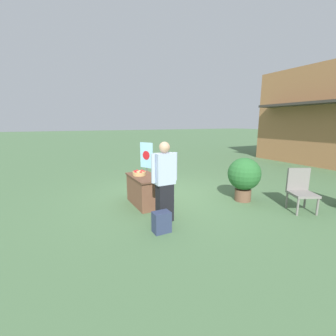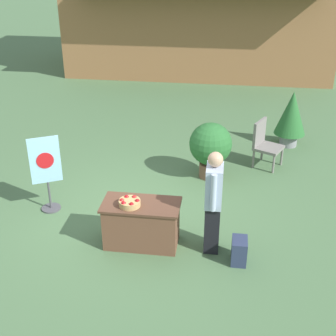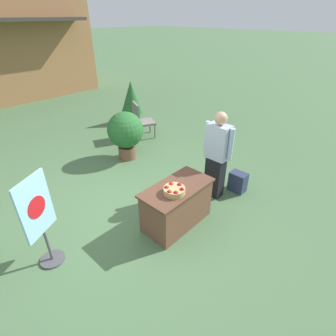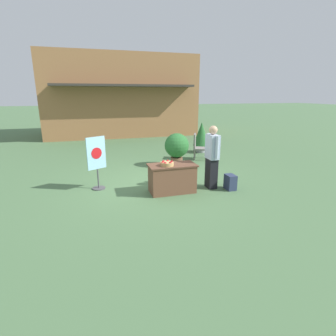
{
  "view_description": "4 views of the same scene",
  "coord_description": "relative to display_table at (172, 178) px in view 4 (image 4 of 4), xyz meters",
  "views": [
    {
      "loc": [
        5.66,
        -2.99,
        2.14
      ],
      "look_at": [
        0.38,
        -0.26,
        0.94
      ],
      "focal_mm": 24.0,
      "sensor_mm": 36.0,
      "label": 1
    },
    {
      "loc": [
        1.63,
        -7.25,
        4.7
      ],
      "look_at": [
        0.65,
        -0.07,
        1.01
      ],
      "focal_mm": 50.0,
      "sensor_mm": 36.0,
      "label": 2
    },
    {
      "loc": [
        -2.38,
        -3.21,
        3.23
      ],
      "look_at": [
        0.54,
        -0.51,
        0.87
      ],
      "focal_mm": 28.0,
      "sensor_mm": 36.0,
      "label": 3
    },
    {
      "loc": [
        -1.71,
        -7.3,
        2.56
      ],
      "look_at": [
        0.39,
        -0.29,
        0.5
      ],
      "focal_mm": 28.0,
      "sensor_mm": 36.0,
      "label": 4
    }
  ],
  "objects": [
    {
      "name": "backpack",
      "position": [
        1.61,
        -0.28,
        -0.18
      ],
      "size": [
        0.24,
        0.34,
        0.42
      ],
      "color": "#2D3856",
      "rests_on": "ground_plane"
    },
    {
      "name": "display_table",
      "position": [
        0.0,
        0.0,
        0.0
      ],
      "size": [
        1.27,
        0.65,
        0.77
      ],
      "color": "brown",
      "rests_on": "ground_plane"
    },
    {
      "name": "patio_chair",
      "position": [
        2.13,
        3.26,
        0.17
      ],
      "size": [
        0.74,
        0.74,
        1.04
      ],
      "rotation": [
        0.0,
        0.0,
        5.83
      ],
      "color": "gray",
      "rests_on": "ground_plane"
    },
    {
      "name": "apple_basket",
      "position": [
        -0.17,
        -0.08,
        0.44
      ],
      "size": [
        0.35,
        0.35,
        0.13
      ],
      "color": "tan",
      "rests_on": "display_table"
    },
    {
      "name": "ground_plane",
      "position": [
        -0.32,
        0.92,
        -0.39
      ],
      "size": [
        120.0,
        120.0,
        0.0
      ],
      "primitive_type": "plane",
      "color": "#4C7047"
    },
    {
      "name": "potted_plant_far_right",
      "position": [
        2.79,
        4.44,
        0.39
      ],
      "size": [
        0.74,
        0.74,
        1.36
      ],
      "color": "gray",
      "rests_on": "ground_plane"
    },
    {
      "name": "poster_board",
      "position": [
        -1.9,
        0.83,
        0.41
      ],
      "size": [
        0.5,
        0.36,
        1.47
      ],
      "rotation": [
        0.0,
        0.0,
        -1.1
      ],
      "color": "#4C4C51",
      "rests_on": "ground_plane"
    },
    {
      "name": "person_visitor",
      "position": [
        1.16,
        0.01,
        0.51
      ],
      "size": [
        0.26,
        0.61,
        1.75
      ],
      "rotation": [
        0.0,
        0.0,
        -3.13
      ],
      "color": "black",
      "rests_on": "ground_plane"
    },
    {
      "name": "potted_plant_far_left",
      "position": [
        0.98,
        2.54,
        0.33
      ],
      "size": [
        0.89,
        0.89,
        1.21
      ],
      "color": "brown",
      "rests_on": "ground_plane"
    },
    {
      "name": "storefront_building",
      "position": [
        0.07,
        11.5,
        2.06
      ],
      "size": [
        9.23,
        5.35,
        4.89
      ],
      "color": "#9E6B42",
      "rests_on": "ground_plane"
    }
  ]
}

